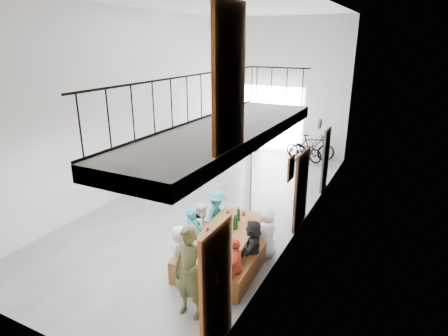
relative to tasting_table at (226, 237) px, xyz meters
The scene contains 24 objects.
floor 3.51m from the tasting_table, 122.52° to the left, with size 12.00×12.00×0.00m, color #5E5F61.
room_walls 4.47m from the tasting_table, 122.52° to the left, with size 12.00×12.00×12.00m.
gateway_portal 9.15m from the tasting_table, 104.28° to the left, with size 2.80×0.08×2.80m, color white.
right_wall_decor 1.69m from the tasting_table, 50.62° to the left, with size 0.07×8.28×5.07m.
balcony 2.27m from the tasting_table, 60.28° to the right, with size 1.52×5.62×4.00m.
tasting_table is the anchor object (origin of this frame).
bench_inner 0.81m from the tasting_table, behind, with size 0.34×2.14×0.49m, color brown.
bench_wall 0.75m from the tasting_table, ahead, with size 0.26×2.02×0.47m, color brown.
tableware 0.43m from the tasting_table, 97.99° to the left, with size 0.50×1.19×0.35m.
side_bench 5.94m from the tasting_table, 137.27° to the left, with size 0.36×1.67×0.47m, color brown.
oak_barrel 7.67m from the tasting_table, 123.18° to the left, with size 0.67×0.67×0.98m.
serving_counter 9.28m from the tasting_table, 112.83° to the left, with size 1.75×0.49×0.92m, color #3C1F12.
counter_bottles 9.30m from the tasting_table, 112.78° to the left, with size 1.50×0.16×0.28m.
guest_left_a 0.99m from the tasting_table, 136.69° to the right, with size 0.53×0.35×1.09m, color silver.
guest_left_b 0.71m from the tasting_table, 167.21° to the right, with size 0.46×0.30×1.27m, color teal.
guest_left_c 0.83m from the tasting_table, 154.84° to the left, with size 0.58×0.45×1.19m, color silver.
guest_left_d 1.18m from the tasting_table, 126.52° to the left, with size 0.82×0.47×1.27m, color teal.
guest_right_a 0.85m from the tasting_table, 50.53° to the right, with size 0.66×0.28×1.13m, color #C03920.
guest_right_b 0.59m from the tasting_table, 11.44° to the left, with size 1.08×0.35×1.17m, color black.
guest_right_c 1.01m from the tasting_table, 51.15° to the left, with size 0.58×0.38×1.19m, color silver.
host_standing 1.59m from the tasting_table, 85.86° to the right, with size 0.63×0.41×1.72m, color #4A502D.
potted_plant 3.43m from the tasting_table, 79.84° to the left, with size 0.38×0.33×0.43m, color #1B4D15.
bicycle_near 8.21m from the tasting_table, 94.05° to the left, with size 0.60×1.71×0.90m, color black.
bicycle_far 8.17m from the tasting_table, 91.76° to the left, with size 0.51×1.82×1.09m, color black.
Camera 1 is at (4.93, -9.06, 4.57)m, focal length 30.00 mm.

